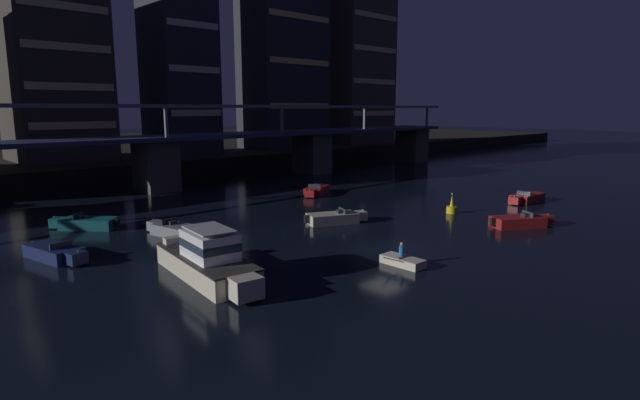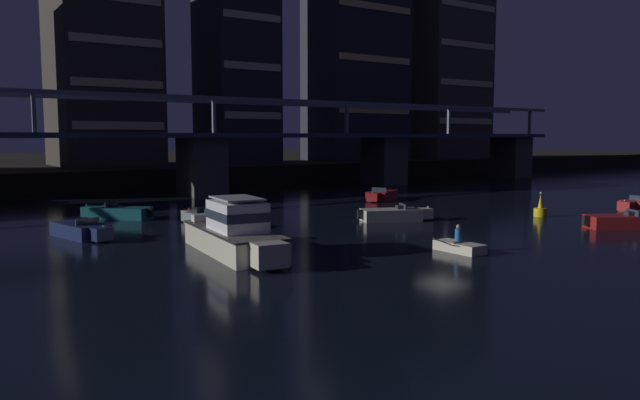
# 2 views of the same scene
# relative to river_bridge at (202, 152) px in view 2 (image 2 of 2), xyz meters

# --- Properties ---
(ground_plane) EXTENTS (400.00, 400.00, 0.00)m
(ground_plane) POSITION_rel_river_bridge_xyz_m (-0.00, -32.20, -4.14)
(ground_plane) COLOR black
(far_riverbank) EXTENTS (240.00, 80.00, 2.20)m
(far_riverbank) POSITION_rel_river_bridge_xyz_m (-0.00, 48.01, -3.04)
(far_riverbank) COLOR black
(far_riverbank) RESTS_ON ground
(river_bridge) EXTENTS (98.21, 6.40, 9.38)m
(river_bridge) POSITION_rel_river_bridge_xyz_m (0.00, 0.00, 0.00)
(river_bridge) COLOR #4C4944
(river_bridge) RESTS_ON ground
(tower_west_tall) EXTENTS (11.16, 12.47, 24.04)m
(tower_west_tall) POSITION_rel_river_bridge_xyz_m (-3.51, 20.56, 9.93)
(tower_west_tall) COLOR #38332D
(tower_west_tall) RESTS_ON far_riverbank
(tower_central) EXTENTS (8.70, 9.17, 31.21)m
(tower_central) POSITION_rel_river_bridge_xyz_m (13.17, 18.32, 13.52)
(tower_central) COLOR #282833
(tower_central) RESTS_ON far_riverbank
(tower_east_tall) EXTENTS (13.88, 8.98, 36.50)m
(tower_east_tall) POSITION_rel_river_bridge_xyz_m (32.18, 17.22, 16.16)
(tower_east_tall) COLOR #282833
(tower_east_tall) RESTS_ON far_riverbank
(tower_east_low) EXTENTS (12.57, 10.29, 29.83)m
(tower_east_low) POSITION_rel_river_bridge_xyz_m (49.22, 16.25, 12.83)
(tower_east_low) COLOR #423D38
(tower_east_low) RESTS_ON far_riverbank
(cabin_cruiser_near_left) EXTENTS (3.65, 9.32, 2.79)m
(cabin_cruiser_near_left) POSITION_rel_river_bridge_xyz_m (-11.22, -29.33, -3.09)
(cabin_cruiser_near_left) COLOR beige
(cabin_cruiser_near_left) RESTS_ON ground
(speedboat_near_center) EXTENTS (4.33, 4.44, 1.16)m
(speedboat_near_center) POSITION_rel_river_bridge_xyz_m (-12.01, -13.06, -3.72)
(speedboat_near_center) COLOR #196066
(speedboat_near_center) RESTS_ON ground
(speedboat_near_right) EXTENTS (4.85, 3.64, 1.16)m
(speedboat_near_right) POSITION_rel_river_bridge_xyz_m (12.52, -35.28, -3.72)
(speedboat_near_right) COLOR maroon
(speedboat_near_right) RESTS_ON ground
(speedboat_mid_left) EXTENTS (2.56, 5.22, 1.16)m
(speedboat_mid_left) POSITION_rel_river_bridge_xyz_m (-8.12, -19.71, -3.72)
(speedboat_mid_left) COLOR gray
(speedboat_mid_left) RESTS_ON ground
(speedboat_mid_center) EXTENTS (5.04, 3.18, 1.16)m
(speedboat_mid_center) POSITION_rel_river_bridge_xyz_m (3.04, -24.64, -3.72)
(speedboat_mid_center) COLOR beige
(speedboat_mid_center) RESTS_ON ground
(speedboat_mid_right) EXTENTS (4.84, 3.69, 1.16)m
(speedboat_mid_right) POSITION_rel_river_bridge_xyz_m (11.28, -13.56, -3.72)
(speedboat_mid_right) COLOR maroon
(speedboat_mid_right) RESTS_ON ground
(speedboat_far_left) EXTENTS (2.61, 5.21, 1.16)m
(speedboat_far_left) POSITION_rel_river_bridge_xyz_m (-16.11, -20.01, -3.72)
(speedboat_far_left) COLOR #19234C
(speedboat_far_left) RESTS_ON ground
(channel_buoy) EXTENTS (0.90, 0.90, 1.76)m
(channel_buoy) POSITION_rel_river_bridge_xyz_m (13.13, -28.85, -3.66)
(channel_buoy) COLOR yellow
(channel_buoy) RESTS_ON ground
(dinghy_with_paddler) EXTENTS (2.36, 2.60, 1.36)m
(dinghy_with_paddler) POSITION_rel_river_bridge_xyz_m (-1.87, -35.11, -3.86)
(dinghy_with_paddler) COLOR beige
(dinghy_with_paddler) RESTS_ON ground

